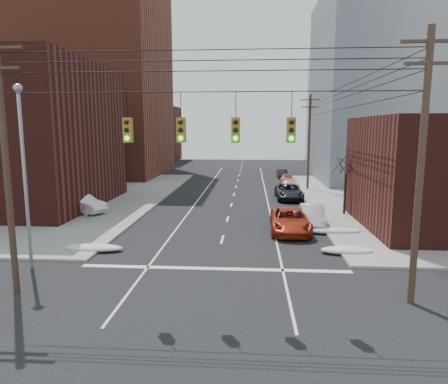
# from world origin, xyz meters

# --- Properties ---
(ground) EXTENTS (160.00, 160.00, 0.00)m
(ground) POSITION_xyz_m (0.00, 0.00, 0.00)
(ground) COLOR black
(ground) RESTS_ON ground
(building_brick_tall) EXTENTS (24.00, 20.00, 30.00)m
(building_brick_tall) POSITION_xyz_m (-24.00, 48.00, 15.00)
(building_brick_tall) COLOR brown
(building_brick_tall) RESTS_ON ground
(building_brick_far) EXTENTS (22.00, 18.00, 12.00)m
(building_brick_far) POSITION_xyz_m (-26.00, 74.00, 6.00)
(building_brick_far) COLOR #451914
(building_brick_far) RESTS_ON ground
(building_office) EXTENTS (22.00, 20.00, 25.00)m
(building_office) POSITION_xyz_m (22.00, 44.00, 12.50)
(building_office) COLOR gray
(building_office) RESTS_ON ground
(building_glass) EXTENTS (20.00, 18.00, 22.00)m
(building_glass) POSITION_xyz_m (24.00, 70.00, 11.00)
(building_glass) COLOR gray
(building_glass) RESTS_ON ground
(utility_pole_left) EXTENTS (2.20, 0.28, 11.00)m
(utility_pole_left) POSITION_xyz_m (-8.50, 3.00, 5.78)
(utility_pole_left) COLOR #473323
(utility_pole_left) RESTS_ON ground
(utility_pole_right) EXTENTS (2.20, 0.28, 11.00)m
(utility_pole_right) POSITION_xyz_m (8.50, 3.00, 5.78)
(utility_pole_right) COLOR #473323
(utility_pole_right) RESTS_ON ground
(utility_pole_far) EXTENTS (2.20, 0.28, 11.00)m
(utility_pole_far) POSITION_xyz_m (8.50, 34.00, 5.78)
(utility_pole_far) COLOR #473323
(utility_pole_far) RESTS_ON ground
(traffic_signals) EXTENTS (17.00, 0.42, 2.02)m
(traffic_signals) POSITION_xyz_m (0.10, 2.97, 7.17)
(traffic_signals) COLOR black
(traffic_signals) RESTS_ON ground
(street_light) EXTENTS (0.44, 0.44, 9.32)m
(street_light) POSITION_xyz_m (-9.50, 6.00, 5.54)
(street_light) COLOR gray
(street_light) RESTS_ON ground
(bare_tree) EXTENTS (2.09, 2.20, 4.93)m
(bare_tree) POSITION_xyz_m (9.59, 20.00, 2.32)
(bare_tree) COLOR black
(bare_tree) RESTS_ON ground
(snow_nw) EXTENTS (3.50, 1.08, 0.42)m
(snow_nw) POSITION_xyz_m (-7.40, 9.00, 0.21)
(snow_nw) COLOR silver
(snow_nw) RESTS_ON ground
(snow_ne) EXTENTS (3.00, 1.08, 0.42)m
(snow_ne) POSITION_xyz_m (7.40, 9.50, 0.21)
(snow_ne) COLOR silver
(snow_ne) RESTS_ON ground
(snow_east_far) EXTENTS (4.00, 1.08, 0.42)m
(snow_east_far) POSITION_xyz_m (7.40, 14.00, 0.21)
(snow_east_far) COLOR silver
(snow_east_far) RESTS_ON ground
(red_pickup) EXTENTS (2.83, 5.89, 1.62)m
(red_pickup) POSITION_xyz_m (4.59, 14.28, 0.81)
(red_pickup) COLOR #9C2A0E
(red_pickup) RESTS_ON ground
(parked_car_a) EXTENTS (1.84, 3.76, 1.23)m
(parked_car_a) POSITION_xyz_m (5.06, 16.43, 0.62)
(parked_car_a) COLOR #A4A4A8
(parked_car_a) RESTS_ON ground
(parked_car_b) EXTENTS (1.82, 4.74, 1.54)m
(parked_car_b) POSITION_xyz_m (6.40, 16.23, 0.77)
(parked_car_b) COLOR silver
(parked_car_b) RESTS_ON ground
(parked_car_c) EXTENTS (2.69, 5.68, 1.57)m
(parked_car_c) POSITION_xyz_m (5.72, 27.41, 0.78)
(parked_car_c) COLOR black
(parked_car_c) RESTS_ON ground
(parked_car_d) EXTENTS (2.10, 5.16, 1.50)m
(parked_car_d) POSITION_xyz_m (6.18, 31.06, 0.75)
(parked_car_d) COLOR #BABBC0
(parked_car_d) RESTS_ON ground
(parked_car_e) EXTENTS (2.07, 4.41, 1.46)m
(parked_car_e) POSITION_xyz_m (6.40, 37.83, 0.73)
(parked_car_e) COLOR maroon
(parked_car_e) RESTS_ON ground
(parked_car_f) EXTENTS (1.55, 4.00, 1.30)m
(parked_car_f) POSITION_xyz_m (6.40, 45.54, 0.65)
(parked_car_f) COLOR black
(parked_car_f) RESTS_ON ground
(lot_car_a) EXTENTS (4.95, 3.45, 1.55)m
(lot_car_a) POSITION_xyz_m (-12.41, 18.91, 0.92)
(lot_car_a) COLOR silver
(lot_car_a) RESTS_ON sidewalk_nw
(lot_car_b) EXTENTS (4.77, 2.33, 1.31)m
(lot_car_b) POSITION_xyz_m (-14.77, 23.87, 0.80)
(lot_car_b) COLOR #B0B0B5
(lot_car_b) RESTS_ON sidewalk_nw
(lot_car_c) EXTENTS (4.55, 2.90, 1.23)m
(lot_car_c) POSITION_xyz_m (-19.67, 21.93, 0.76)
(lot_car_c) COLOR black
(lot_car_c) RESTS_ON sidewalk_nw
(lot_car_d) EXTENTS (4.15, 2.68, 1.31)m
(lot_car_d) POSITION_xyz_m (-18.12, 30.75, 0.81)
(lot_car_d) COLOR #B7B7BC
(lot_car_d) RESTS_ON sidewalk_nw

